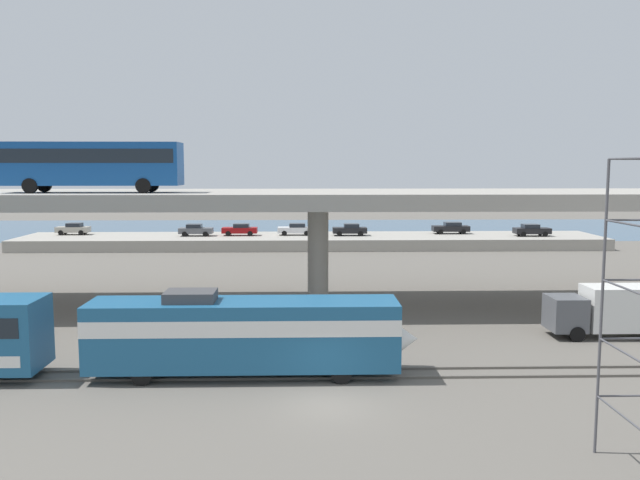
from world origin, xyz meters
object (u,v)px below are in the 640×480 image
at_px(parked_car_1, 73,229).
at_px(parked_car_3, 451,228).
at_px(parked_car_4, 296,229).
at_px(parked_car_6, 240,229).
at_px(service_truck_west, 609,310).
at_px(parked_car_0, 532,230).
at_px(transit_bus_on_overpass, 91,162).
at_px(parked_car_2, 350,229).
at_px(train_locomotive, 259,331).
at_px(parked_car_5, 196,230).

xyz_separation_m(parked_car_1, parked_car_3, (48.52, -0.05, 0.00)).
bearing_deg(parked_car_4, parked_car_6, 2.35).
xyz_separation_m(service_truck_west, parked_car_3, (1.04, 46.24, 0.52)).
xyz_separation_m(parked_car_0, parked_car_6, (-36.56, 1.62, -0.00)).
height_order(transit_bus_on_overpass, parked_car_4, transit_bus_on_overpass).
bearing_deg(service_truck_west, parked_car_2, -74.58).
distance_m(service_truck_west, parked_car_0, 44.32).
distance_m(train_locomotive, parked_car_0, 58.54).
height_order(transit_bus_on_overpass, parked_car_2, transit_bus_on_overpass).
distance_m(service_truck_west, parked_car_6, 51.74).
distance_m(train_locomotive, parked_car_4, 51.73).
bearing_deg(parked_car_0, parked_car_2, 176.90).
relative_size(parked_car_0, parked_car_6, 1.00).
bearing_deg(parked_car_4, transit_bus_on_overpass, 70.33).
bearing_deg(parked_car_1, parked_car_0, 176.81).
bearing_deg(parked_car_3, parked_car_6, 3.29).
relative_size(service_truck_west, parked_car_4, 1.51).
distance_m(parked_car_3, parked_car_6, 27.17).
xyz_separation_m(service_truck_west, parked_car_4, (-19.05, 44.97, 0.52)).
bearing_deg(parked_car_0, service_truck_west, -103.67).
xyz_separation_m(transit_bus_on_overpass, parked_car_4, (13.44, 37.58, -8.21)).
relative_size(service_truck_west, parked_car_0, 1.55).
distance_m(service_truck_west, parked_car_3, 46.25).
relative_size(parked_car_1, parked_car_3, 0.87).
height_order(service_truck_west, parked_car_6, service_truck_west).
distance_m(parked_car_0, parked_car_5, 42.09).
bearing_deg(train_locomotive, parked_car_1, 117.15).
bearing_deg(transit_bus_on_overpass, parked_car_2, -118.77).
relative_size(service_truck_west, parked_car_5, 1.63).
height_order(parked_car_0, parked_car_3, same).
bearing_deg(train_locomotive, parked_car_4, 88.64).
xyz_separation_m(parked_car_3, parked_car_6, (-27.13, -1.56, -0.00)).
bearing_deg(service_truck_west, parked_car_6, -59.72).
distance_m(parked_car_0, parked_car_1, 58.04).
distance_m(transit_bus_on_overpass, parked_car_4, 40.75).
bearing_deg(train_locomotive, parked_car_3, 68.08).
relative_size(parked_car_0, parked_car_5, 1.06).
bearing_deg(parked_car_2, parked_car_5, -0.13).
height_order(train_locomotive, parked_car_1, train_locomotive).
xyz_separation_m(train_locomotive, parked_car_6, (-5.81, 51.43, -0.04)).
bearing_deg(parked_car_0, parked_car_4, 176.30).
xyz_separation_m(parked_car_2, parked_car_3, (13.26, 1.95, 0.00)).
relative_size(parked_car_0, parked_car_2, 1.03).
relative_size(service_truck_west, parked_car_1, 1.66).
height_order(service_truck_west, parked_car_4, service_truck_west).
height_order(transit_bus_on_overpass, parked_car_0, transit_bus_on_overpass).
xyz_separation_m(train_locomotive, parked_car_3, (21.32, 52.99, -0.04)).
bearing_deg(parked_car_5, service_truck_west, -54.52).
height_order(service_truck_west, parked_car_2, service_truck_west).
bearing_deg(transit_bus_on_overpass, parked_car_5, -91.37).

